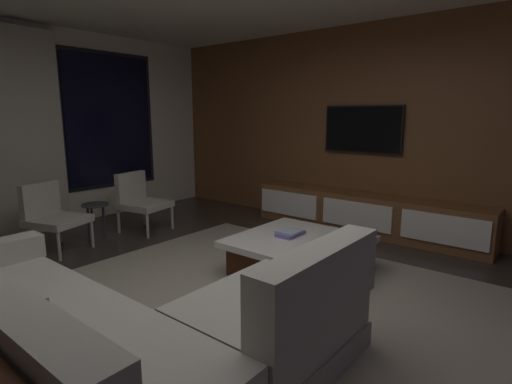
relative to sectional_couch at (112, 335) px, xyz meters
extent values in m
plane|color=#332B26|center=(0.98, 0.06, -0.29)|extent=(9.20, 9.20, 0.00)
cube|color=silver|center=(0.98, 3.72, 1.06)|extent=(6.60, 0.12, 2.70)
cube|color=black|center=(2.28, 3.65, 1.16)|extent=(1.52, 0.02, 2.02)
cube|color=black|center=(2.28, 3.64, 1.16)|extent=(1.40, 0.03, 1.90)
cube|color=brown|center=(4.04, 0.06, 1.06)|extent=(0.12, 7.80, 2.70)
cube|color=gray|center=(1.33, -0.04, -0.28)|extent=(3.20, 3.80, 0.01)
cube|color=gray|center=(-0.24, 0.23, -0.20)|extent=(0.90, 2.50, 0.18)
cube|color=#B2ADA3|center=(-0.24, 0.23, 0.01)|extent=(0.86, 2.42, 0.24)
cube|color=gray|center=(0.74, -0.57, -0.20)|extent=(1.10, 0.90, 0.18)
cube|color=#B2ADA3|center=(0.74, -0.57, 0.01)|extent=(1.07, 0.86, 0.24)
cube|color=#B2ADA3|center=(0.74, -0.92, 0.33)|extent=(1.10, 0.20, 0.40)
cube|color=#B2A893|center=(-0.47, -0.07, 0.29)|extent=(0.10, 0.36, 0.36)
cube|color=#3C1D0E|center=(2.04, 0.05, -0.14)|extent=(1.00, 1.00, 0.30)
cube|color=white|center=(2.04, 0.05, 0.04)|extent=(1.16, 1.16, 0.06)
cube|color=#6E60B5|center=(2.08, 0.18, 0.09)|extent=(0.30, 0.17, 0.03)
cube|color=#A0A9C5|center=(2.05, 0.18, 0.11)|extent=(0.20, 0.21, 0.02)
cylinder|color=#B2ADA0|center=(2.28, 2.25, -0.11)|extent=(0.04, 0.04, 0.36)
cylinder|color=#B2ADA0|center=(1.81, 2.16, -0.11)|extent=(0.04, 0.04, 0.36)
cylinder|color=#B2ADA0|center=(2.18, 2.74, -0.11)|extent=(0.04, 0.04, 0.36)
cylinder|color=#B2ADA0|center=(1.71, 2.65, -0.11)|extent=(0.04, 0.04, 0.36)
cube|color=#B2ADA3|center=(1.99, 2.45, 0.07)|extent=(0.64, 0.65, 0.08)
cube|color=#B2ADA3|center=(1.95, 2.69, 0.30)|extent=(0.49, 0.17, 0.38)
cylinder|color=#B2ADA0|center=(1.19, 2.38, -0.11)|extent=(0.04, 0.04, 0.36)
cylinder|color=#B2ADA0|center=(0.73, 2.23, -0.11)|extent=(0.04, 0.04, 0.36)
cylinder|color=#B2ADA0|center=(1.03, 2.85, -0.11)|extent=(0.04, 0.04, 0.36)
cylinder|color=#B2ADA0|center=(0.58, 2.70, -0.11)|extent=(0.04, 0.04, 0.36)
cube|color=#B2ADA3|center=(0.88, 2.54, 0.07)|extent=(0.69, 0.70, 0.08)
cube|color=#B2ADA3|center=(0.81, 2.77, 0.30)|extent=(0.49, 0.23, 0.38)
cylinder|color=#333338|center=(1.28, 2.61, -0.06)|extent=(0.03, 0.03, 0.46)
cylinder|color=#333338|center=(1.48, 2.61, -0.06)|extent=(0.03, 0.03, 0.46)
cylinder|color=#333338|center=(1.38, 2.71, -0.06)|extent=(0.03, 0.03, 0.46)
cylinder|color=#333338|center=(1.38, 2.61, 0.16)|extent=(0.32, 0.32, 0.02)
cube|color=brown|center=(3.76, 0.16, -0.03)|extent=(0.44, 3.10, 0.52)
cube|color=white|center=(3.53, -0.89, 0.00)|extent=(0.02, 0.93, 0.33)
cube|color=white|center=(3.53, 0.16, 0.00)|extent=(0.02, 0.93, 0.33)
cube|color=white|center=(3.53, 1.20, 0.00)|extent=(0.02, 0.93, 0.33)
cube|color=black|center=(3.71, -0.69, -0.17)|extent=(0.33, 0.68, 0.19)
cube|color=#73B07E|center=(3.71, -0.95, -0.17)|extent=(0.03, 0.04, 0.19)
cube|color=beige|center=(3.71, -0.87, -0.18)|extent=(0.03, 0.04, 0.16)
cube|color=tan|center=(3.71, -0.78, -0.17)|extent=(0.03, 0.04, 0.19)
cube|color=#D8BF65|center=(3.71, -0.69, -0.19)|extent=(0.03, 0.04, 0.15)
cube|color=#985965|center=(3.71, -0.61, -0.17)|extent=(0.03, 0.04, 0.19)
cube|color=#A6C176|center=(3.71, -0.52, -0.18)|extent=(0.03, 0.04, 0.17)
cube|color=#A4C465|center=(3.71, -0.43, -0.18)|extent=(0.03, 0.04, 0.18)
cube|color=black|center=(3.93, 0.31, 1.06)|extent=(0.04, 1.07, 0.62)
cube|color=black|center=(3.93, 0.31, 1.06)|extent=(0.05, 1.03, 0.58)
camera|label=1|loc=(-1.12, -1.97, 1.25)|focal=28.16mm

